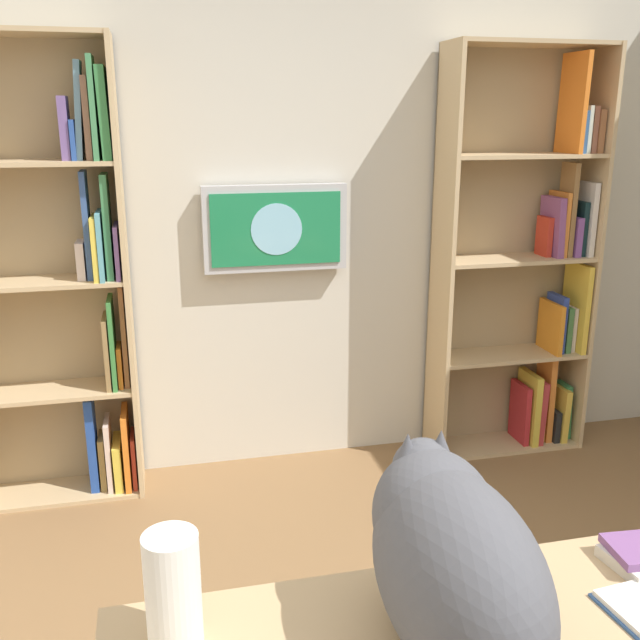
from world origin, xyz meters
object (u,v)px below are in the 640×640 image
bookshelf_right (62,285)px  wall_mounted_tv (275,228)px  bookshelf_left (529,273)px  cat (449,555)px  coffee_mug (479,558)px  paper_towel_roll (173,590)px

bookshelf_right → wall_mounted_tv: bookshelf_right is taller
bookshelf_left → wall_mounted_tv: (1.35, -0.08, 0.28)m
bookshelf_left → cat: 2.65m
bookshelf_right → coffee_mug: size_ratio=22.13×
cat → paper_towel_roll: cat is taller
cat → bookshelf_left: bearing=-122.2°
cat → bookshelf_right: bearing=-67.2°
cat → wall_mounted_tv: bearing=-91.6°
wall_mounted_tv → paper_towel_roll: size_ratio=2.93×
bookshelf_left → paper_towel_roll: (1.94, 2.12, -0.09)m
cat → coffee_mug: cat is taller
bookshelf_left → coffee_mug: (1.26, 2.06, -0.16)m
cat → coffee_mug: size_ratio=7.14×
wall_mounted_tv → coffee_mug: wall_mounted_tv is taller
bookshelf_left → cat: bearing=57.8°
coffee_mug → bookshelf_right: bearing=-61.9°
cat → paper_towel_roll: (0.52, -0.12, -0.08)m
bookshelf_right → cat: (-0.94, 2.25, -0.07)m
bookshelf_left → bookshelf_right: bookshelf_left is taller
bookshelf_right → paper_towel_roll: (-0.42, 2.12, -0.15)m
paper_towel_roll → wall_mounted_tv: bearing=-104.9°
bookshelf_right → coffee_mug: bearing=118.1°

